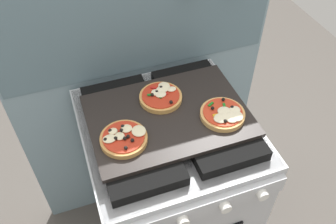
{
  "coord_description": "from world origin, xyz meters",
  "views": [
    {
      "loc": [
        -0.29,
        -0.8,
        1.8
      ],
      "look_at": [
        0.0,
        0.0,
        0.93
      ],
      "focal_mm": 38.45,
      "sensor_mm": 36.0,
      "label": 1
    }
  ],
  "objects_px": {
    "pizza_center": "(161,96)",
    "baking_tray": "(168,116)",
    "pizza_right": "(224,114)",
    "stove": "(168,189)",
    "pizza_left": "(124,138)"
  },
  "relations": [
    {
      "from": "baking_tray",
      "to": "pizza_center",
      "type": "relative_size",
      "value": 3.57
    },
    {
      "from": "pizza_right",
      "to": "pizza_left",
      "type": "bearing_deg",
      "value": 177.82
    },
    {
      "from": "pizza_right",
      "to": "pizza_center",
      "type": "xyz_separation_m",
      "value": [
        -0.17,
        0.16,
        -0.0
      ]
    },
    {
      "from": "baking_tray",
      "to": "pizza_left",
      "type": "distance_m",
      "value": 0.18
    },
    {
      "from": "pizza_right",
      "to": "pizza_center",
      "type": "relative_size",
      "value": 1.0
    },
    {
      "from": "stove",
      "to": "baking_tray",
      "type": "xyz_separation_m",
      "value": [
        0.0,
        0.0,
        0.46
      ]
    },
    {
      "from": "pizza_left",
      "to": "pizza_center",
      "type": "relative_size",
      "value": 1.0
    },
    {
      "from": "pizza_center",
      "to": "pizza_left",
      "type": "bearing_deg",
      "value": -140.46
    },
    {
      "from": "baking_tray",
      "to": "pizza_left",
      "type": "height_order",
      "value": "pizza_left"
    },
    {
      "from": "pizza_center",
      "to": "baking_tray",
      "type": "bearing_deg",
      "value": -91.55
    },
    {
      "from": "pizza_center",
      "to": "pizza_right",
      "type": "bearing_deg",
      "value": -42.79
    },
    {
      "from": "stove",
      "to": "pizza_right",
      "type": "bearing_deg",
      "value": -23.69
    },
    {
      "from": "pizza_right",
      "to": "pizza_center",
      "type": "bearing_deg",
      "value": 137.21
    },
    {
      "from": "pizza_left",
      "to": "pizza_right",
      "type": "distance_m",
      "value": 0.34
    },
    {
      "from": "baking_tray",
      "to": "pizza_center",
      "type": "height_order",
      "value": "pizza_center"
    }
  ]
}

